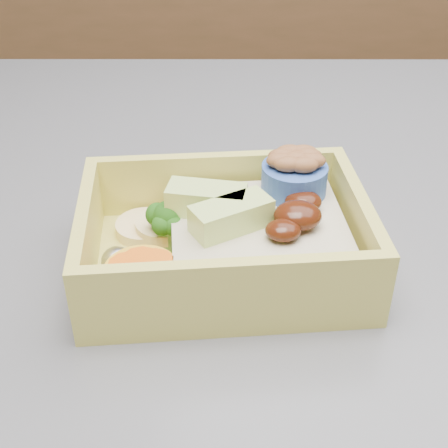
{
  "coord_description": "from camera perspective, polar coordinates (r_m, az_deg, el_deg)",
  "views": [
    {
      "loc": [
        -0.16,
        -0.48,
        1.2
      ],
      "look_at": [
        -0.16,
        -0.12,
        0.96
      ],
      "focal_mm": 50.0,
      "sensor_mm": 36.0,
      "label": 1
    }
  ],
  "objects": [
    {
      "name": "bento_box",
      "position": [
        0.45,
        0.82,
        -1.14
      ],
      "size": [
        0.21,
        0.16,
        0.07
      ],
      "rotation": [
        0.0,
        0.0,
        0.09
      ],
      "color": "#D3C957",
      "rests_on": "island"
    }
  ]
}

